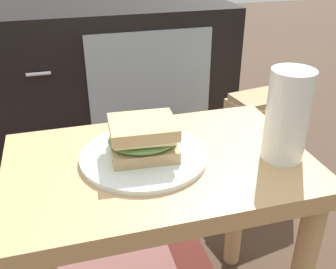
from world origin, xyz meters
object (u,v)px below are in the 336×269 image
plate (144,156)px  beer_glass (287,118)px  tv_cabinet (110,77)px  sandwich_front (143,138)px  paper_bag (260,143)px

plate → beer_glass: bearing=-14.7°
tv_cabinet → sandwich_front: tv_cabinet is taller
plate → beer_glass: beer_glass is taller
tv_cabinet → plate: 0.95m
beer_glass → plate: bearing=165.3°
sandwich_front → tv_cabinet: bearing=86.1°
tv_cabinet → sandwich_front: (-0.06, -0.94, 0.21)m
tv_cabinet → plate: tv_cabinet is taller
tv_cabinet → paper_bag: size_ratio=2.68×
beer_glass → paper_bag: 0.68m
plate → paper_bag: 0.73m
tv_cabinet → paper_bag: (0.44, -0.49, -0.11)m
sandwich_front → beer_glass: 0.26m
tv_cabinet → beer_glass: beer_glass is taller
beer_glass → sandwich_front: bearing=165.3°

